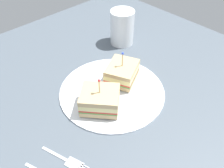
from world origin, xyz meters
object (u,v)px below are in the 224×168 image
(sandwich_half_front, at_px, (100,100))
(fork, at_px, (69,161))
(plate, at_px, (112,91))
(sandwich_half_back, at_px, (122,72))
(drink_glass, at_px, (122,29))

(sandwich_half_front, bearing_deg, fork, -155.85)
(plate, height_order, fork, plate)
(sandwich_half_back, distance_m, drink_glass, 0.20)
(plate, height_order, sandwich_half_back, sandwich_half_back)
(sandwich_half_back, xyz_separation_m, fork, (-0.26, -0.10, -0.03))
(plate, bearing_deg, sandwich_half_back, 13.84)
(fork, bearing_deg, plate, 23.07)
(plate, distance_m, drink_glass, 0.25)
(plate, bearing_deg, drink_glass, 38.46)
(sandwich_half_front, height_order, sandwich_half_back, same)
(sandwich_half_back, xyz_separation_m, drink_glass, (0.14, 0.14, 0.02))
(plate, height_order, drink_glass, drink_glass)
(sandwich_half_front, relative_size, sandwich_half_back, 1.05)
(plate, xyz_separation_m, sandwich_half_front, (-0.06, -0.02, 0.03))
(sandwich_half_front, distance_m, drink_glass, 0.31)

